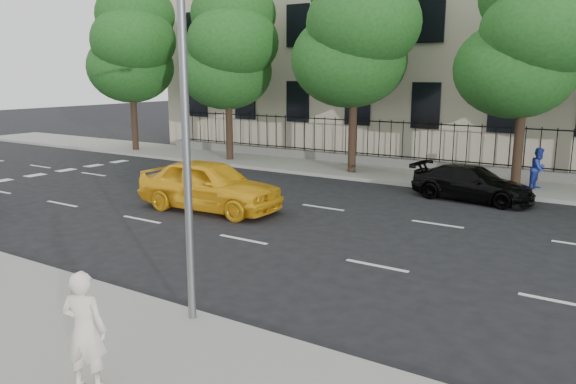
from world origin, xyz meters
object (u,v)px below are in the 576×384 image
(street_light, at_px, (204,35))
(woman_near, at_px, (84,331))
(yellow_taxi, at_px, (210,185))
(black_sedan, at_px, (472,183))

(street_light, xyz_separation_m, woman_near, (0.35, -3.07, -4.13))
(yellow_taxi, bearing_deg, street_light, -142.63)
(street_light, distance_m, yellow_taxi, 9.49)
(yellow_taxi, distance_m, black_sedan, 9.39)
(black_sedan, bearing_deg, woman_near, -177.61)
(street_light, relative_size, black_sedan, 1.86)
(street_light, bearing_deg, black_sedan, 83.44)
(yellow_taxi, height_order, woman_near, woman_near)
(black_sedan, height_order, woman_near, woman_near)
(yellow_taxi, height_order, black_sedan, yellow_taxi)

